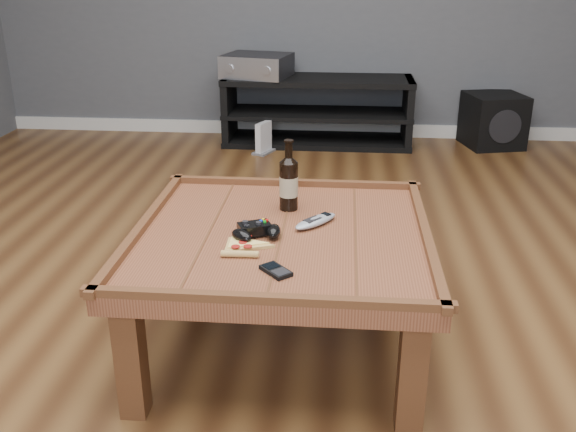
# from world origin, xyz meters

# --- Properties ---
(ground) EXTENTS (6.00, 6.00, 0.00)m
(ground) POSITION_xyz_m (0.00, 0.00, 0.00)
(ground) COLOR #422613
(ground) RESTS_ON ground
(baseboard) EXTENTS (5.00, 0.02, 0.10)m
(baseboard) POSITION_xyz_m (0.00, 2.99, 0.05)
(baseboard) COLOR silver
(baseboard) RESTS_ON ground
(coffee_table) EXTENTS (1.03, 1.03, 0.48)m
(coffee_table) POSITION_xyz_m (0.00, 0.00, 0.39)
(coffee_table) COLOR #5E2F1A
(coffee_table) RESTS_ON ground
(media_console) EXTENTS (1.40, 0.45, 0.50)m
(media_console) POSITION_xyz_m (0.00, 2.75, 0.25)
(media_console) COLOR black
(media_console) RESTS_ON ground
(beer_bottle) EXTENTS (0.07, 0.07, 0.27)m
(beer_bottle) POSITION_xyz_m (0.00, 0.22, 0.56)
(beer_bottle) COLOR black
(beer_bottle) RESTS_ON coffee_table
(game_controller) EXTENTS (0.18, 0.16, 0.05)m
(game_controller) POSITION_xyz_m (-0.08, -0.05, 0.47)
(game_controller) COLOR black
(game_controller) RESTS_ON coffee_table
(pizza_slice) EXTENTS (0.14, 0.22, 0.02)m
(pizza_slice) POSITION_xyz_m (-0.12, -0.14, 0.46)
(pizza_slice) COLOR tan
(pizza_slice) RESTS_ON coffee_table
(smartphone) EXTENTS (0.11, 0.11, 0.01)m
(smartphone) POSITION_xyz_m (0.01, -0.30, 0.46)
(smartphone) COLOR black
(smartphone) RESTS_ON coffee_table
(remote_control) EXTENTS (0.17, 0.19, 0.03)m
(remote_control) POSITION_xyz_m (0.11, 0.07, 0.46)
(remote_control) COLOR #8D939A
(remote_control) RESTS_ON coffee_table
(av_receiver) EXTENTS (0.54, 0.47, 0.16)m
(av_receiver) POSITION_xyz_m (-0.45, 2.74, 0.58)
(av_receiver) COLOR black
(av_receiver) RESTS_ON media_console
(subwoofer) EXTENTS (0.47, 0.47, 0.39)m
(subwoofer) POSITION_xyz_m (1.31, 2.80, 0.19)
(subwoofer) COLOR black
(subwoofer) RESTS_ON ground
(game_console) EXTENTS (0.16, 0.20, 0.23)m
(game_console) POSITION_xyz_m (-0.37, 2.46, 0.10)
(game_console) COLOR slate
(game_console) RESTS_ON ground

